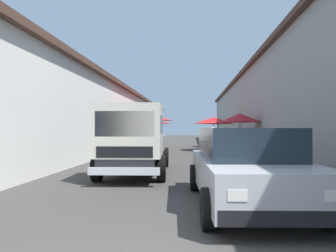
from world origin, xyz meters
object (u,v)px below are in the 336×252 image
Objects in this scene: hatchback_car at (246,166)px; vendor_by_crates at (213,139)px; fruit_stall_far_right at (214,124)px; fruit_stall_near_left at (152,123)px; parked_scooter at (250,159)px; fruit_stall_mid_lane at (152,125)px; fruit_stall_near_right at (218,126)px; fruit_stall_far_left at (240,122)px; plastic_stool at (139,149)px; delivery_truck at (133,142)px.

hatchback_car is 10.38m from vendor_by_crates.
fruit_stall_far_right is 0.64× the size of hatchback_car.
hatchback_car is at bearing -164.13° from fruit_stall_near_left.
parked_scooter is (4.22, -0.88, -0.29)m from hatchback_car.
parked_scooter is at bearing -11.81° from hatchback_car.
fruit_stall_mid_lane is 1.63× the size of parked_scooter.
fruit_stall_near_right is 1.36× the size of parked_scooter.
vendor_by_crates is (-2.95, 0.29, -0.85)m from fruit_stall_far_right.
fruit_stall_near_right is at bearing 5.67° from fruit_stall_far_left.
fruit_stall_near_right is 5.20× the size of plastic_stool.
fruit_stall_near_right reaches higher than delivery_truck.
plastic_stool is (-6.64, 4.88, -1.30)m from fruit_stall_near_right.
fruit_stall_far_right reaches higher than plastic_stool.
fruit_stall_far_left reaches higher than fruit_stall_near_right.
fruit_stall_far_left is 1.03× the size of fruit_stall_near_right.
fruit_stall_far_left is at bearing -80.90° from vendor_by_crates.
fruit_stall_near_left reaches higher than parked_scooter.
fruit_stall_far_left is 6.26m from fruit_stall_near_right.
fruit_stall_far_left is 0.91× the size of fruit_stall_far_right.
fruit_stall_mid_lane reaches higher than delivery_truck.
hatchback_car is at bearing -166.12° from fruit_stall_mid_lane.
delivery_truck reaches higher than parked_scooter.
vendor_by_crates is 0.92× the size of parked_scooter.
vendor_by_crates is (7.47, -2.86, -0.17)m from delivery_truck.
fruit_stall_near_right is (3.52, -0.59, -0.09)m from fruit_stall_far_right.
vendor_by_crates is 3.50× the size of plastic_stool.
fruit_stall_near_right is 0.56× the size of hatchback_car.
fruit_stall_near_right is 14.45m from delivery_truck.
plastic_stool is at bearing -178.81° from fruit_stall_mid_lane.
parked_scooter is at bearing 173.40° from fruit_stall_far_left.
plastic_stool is at bearing 92.50° from vendor_by_crates.
hatchback_car is 2.41× the size of parked_scooter.
parked_scooter is at bearing -141.52° from plastic_stool.
fruit_stall_mid_lane is at bearing 45.33° from fruit_stall_far_left.
fruit_stall_far_left reaches higher than parked_scooter.
hatchback_car is 9.22× the size of plastic_stool.
plastic_stool is at bearing 38.48° from parked_scooter.
vendor_by_crates is (-0.24, 1.50, -0.92)m from fruit_stall_far_left.
parked_scooter is (-9.11, -0.47, -1.27)m from fruit_stall_far_right.
fruit_stall_near_right is 6.57m from vendor_by_crates.
plastic_stool is (-0.41, 5.50, -1.46)m from fruit_stall_far_left.
fruit_stall_far_right is 1.54× the size of parked_scooter.
delivery_truck is 11.51× the size of plastic_stool.
fruit_stall_far_right is at bearing 2.96° from parked_scooter.
vendor_by_crates is (10.38, -0.12, 0.13)m from hatchback_car.
fruit_stall_far_left reaches higher than fruit_stall_mid_lane.
vendor_by_crates is 6.22m from parked_scooter.
fruit_stall_far_left is 6.58m from parked_scooter.
fruit_stall_far_right is at bearing 24.08° from fruit_stall_far_left.
fruit_stall_far_right is 5.88× the size of plastic_stool.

